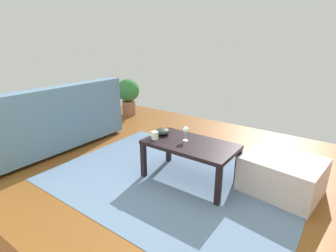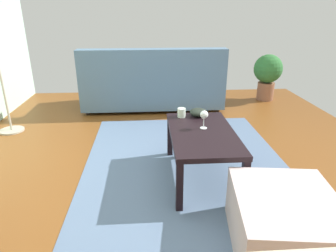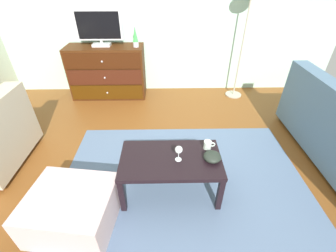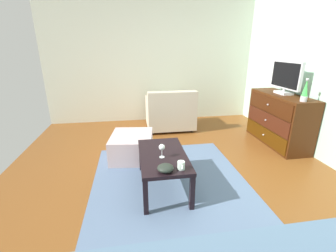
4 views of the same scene
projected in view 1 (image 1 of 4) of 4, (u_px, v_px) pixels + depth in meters
name	position (u px, v px, depth m)	size (l,w,h in m)	color
ground_plane	(178.00, 196.00, 2.57)	(5.97, 4.78, 0.05)	brown
area_rug	(173.00, 179.00, 2.83)	(2.60, 1.90, 0.01)	slate
coffee_table	(190.00, 148.00, 2.70)	(0.95, 0.53, 0.43)	black
wine_glass	(186.00, 130.00, 2.70)	(0.07, 0.07, 0.16)	silver
mug	(155.00, 135.00, 2.77)	(0.11, 0.08, 0.08)	silver
bowl_decorative	(162.00, 131.00, 2.90)	(0.16, 0.16, 0.07)	#222A22
couch_large	(51.00, 124.00, 3.55)	(0.85, 1.99, 0.88)	#332319
ottoman	(282.00, 174.00, 2.56)	(0.70, 0.60, 0.36)	#BDA6A8
potted_plant	(128.00, 93.00, 5.05)	(0.44, 0.44, 0.72)	brown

